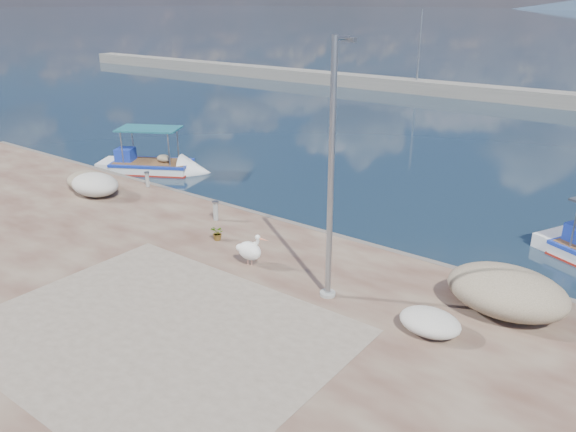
# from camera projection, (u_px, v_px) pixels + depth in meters

# --- Properties ---
(ground) EXTENTS (1400.00, 1400.00, 0.00)m
(ground) POSITION_uv_depth(u_px,v_px,m) (213.00, 292.00, 16.98)
(ground) COLOR #162635
(ground) RESTS_ON ground
(quay) EXTENTS (44.00, 22.00, 0.50)m
(quay) POSITION_uv_depth(u_px,v_px,m) (22.00, 387.00, 12.42)
(quay) COLOR #49281F
(quay) RESTS_ON ground
(quay_patch) EXTENTS (9.00, 7.00, 0.01)m
(quay_patch) POSITION_uv_depth(u_px,v_px,m) (156.00, 332.00, 14.00)
(quay_patch) COLOR gray
(quay_patch) RESTS_ON quay
(breakwater) EXTENTS (120.00, 2.20, 7.50)m
(breakwater) POSITION_uv_depth(u_px,v_px,m) (550.00, 99.00, 46.57)
(breakwater) COLOR gray
(breakwater) RESTS_ON ground
(boat_left) EXTENTS (5.71, 4.27, 2.66)m
(boat_left) POSITION_uv_depth(u_px,v_px,m) (151.00, 168.00, 28.83)
(boat_left) COLOR white
(boat_left) RESTS_ON ground
(pelican) EXTENTS (1.13, 0.67, 1.08)m
(pelican) POSITION_uv_depth(u_px,v_px,m) (250.00, 250.00, 17.40)
(pelican) COLOR tan
(pelican) RESTS_ON quay
(lamp_post) EXTENTS (0.44, 0.96, 7.00)m
(lamp_post) POSITION_uv_depth(u_px,v_px,m) (331.00, 183.00, 14.62)
(lamp_post) COLOR gray
(lamp_post) RESTS_ON quay
(bollard_near) EXTENTS (0.24, 0.24, 0.74)m
(bollard_near) POSITION_uv_depth(u_px,v_px,m) (215.00, 210.00, 21.05)
(bollard_near) COLOR gray
(bollard_near) RESTS_ON quay
(bollard_far) EXTENTS (0.23, 0.23, 0.69)m
(bollard_far) POSITION_uv_depth(u_px,v_px,m) (147.00, 179.00, 24.82)
(bollard_far) COLOR gray
(bollard_far) RESTS_ON quay
(potted_plant) EXTENTS (0.51, 0.45, 0.53)m
(potted_plant) POSITION_uv_depth(u_px,v_px,m) (218.00, 233.00, 19.32)
(potted_plant) COLOR #33722D
(potted_plant) RESTS_ON quay
(net_pile_c) EXTENTS (3.13, 2.24, 1.23)m
(net_pile_c) POSITION_uv_depth(u_px,v_px,m) (507.00, 291.00, 14.72)
(net_pile_c) COLOR tan
(net_pile_c) RESTS_ON quay
(net_pile_a) EXTENTS (2.29, 1.67, 0.94)m
(net_pile_a) POSITION_uv_depth(u_px,v_px,m) (95.00, 185.00, 23.72)
(net_pile_a) COLOR silver
(net_pile_a) RESTS_ON quay
(net_pile_d) EXTENTS (1.56, 1.17, 0.59)m
(net_pile_d) POSITION_uv_depth(u_px,v_px,m) (430.00, 322.00, 13.91)
(net_pile_d) COLOR silver
(net_pile_d) RESTS_ON quay
(net_pile_b) EXTENTS (2.04, 1.59, 0.79)m
(net_pile_b) POSITION_uv_depth(u_px,v_px,m) (88.00, 181.00, 24.45)
(net_pile_b) COLOR tan
(net_pile_b) RESTS_ON quay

